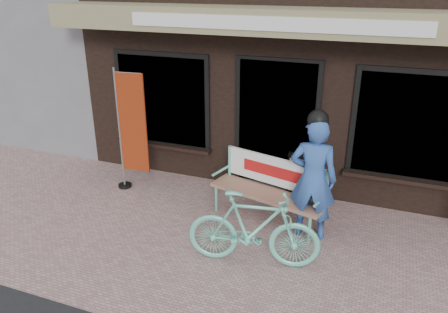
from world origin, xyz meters
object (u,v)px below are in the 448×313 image
at_px(person, 313,177).
at_px(nobori_red, 131,130).
at_px(bicycle, 253,229).
at_px(bench, 271,185).
at_px(menu_stand, 301,180).

relative_size(person, nobori_red, 0.88).
xyz_separation_m(bicycle, nobori_red, (-2.46, 1.28, 0.56)).
height_order(bench, menu_stand, bench).
bearing_deg(menu_stand, person, -68.26).
height_order(bicycle, nobori_red, nobori_red).
xyz_separation_m(bench, bicycle, (0.10, -1.13, -0.06)).
height_order(person, nobori_red, nobori_red).
bearing_deg(bicycle, person, -40.95).
bearing_deg(bicycle, menu_stand, -18.43).
height_order(bench, nobori_red, nobori_red).
xyz_separation_m(bicycle, menu_stand, (0.24, 1.67, -0.05)).
bearing_deg(nobori_red, bicycle, -31.96).
relative_size(bench, nobori_red, 0.87).
bearing_deg(bicycle, bench, -5.35).
relative_size(person, bicycle, 1.10).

